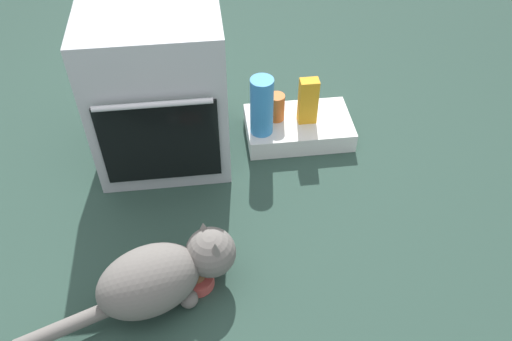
% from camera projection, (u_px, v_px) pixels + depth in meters
% --- Properties ---
extents(ground, '(8.00, 8.00, 0.00)m').
position_uv_depth(ground, '(167.00, 221.00, 2.27)').
color(ground, '#284238').
extents(oven, '(0.59, 0.57, 0.75)m').
position_uv_depth(oven, '(158.00, 88.00, 2.33)').
color(oven, '#B7BABF').
rests_on(oven, ground).
extents(pantry_cabinet, '(0.53, 0.32, 0.10)m').
position_uv_depth(pantry_cabinet, '(298.00, 127.00, 2.64)').
color(pantry_cabinet, white).
rests_on(pantry_cabinet, ground).
extents(food_bowl, '(0.14, 0.14, 0.08)m').
position_uv_depth(food_bowl, '(197.00, 279.00, 2.03)').
color(food_bowl, '#C64C47').
rests_on(food_bowl, ground).
extents(cat, '(0.79, 0.39, 0.28)m').
position_uv_depth(cat, '(162.00, 275.00, 1.90)').
color(cat, slate).
rests_on(cat, ground).
extents(juice_carton, '(0.09, 0.06, 0.24)m').
position_uv_depth(juice_carton, '(308.00, 101.00, 2.52)').
color(juice_carton, orange).
rests_on(juice_carton, pantry_cabinet).
extents(sauce_jar, '(0.08, 0.08, 0.14)m').
position_uv_depth(sauce_jar, '(277.00, 107.00, 2.56)').
color(sauce_jar, '#D16023').
rests_on(sauce_jar, pantry_cabinet).
extents(water_bottle, '(0.11, 0.11, 0.30)m').
position_uv_depth(water_bottle, '(262.00, 106.00, 2.44)').
color(water_bottle, '#388CD1').
rests_on(water_bottle, pantry_cabinet).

